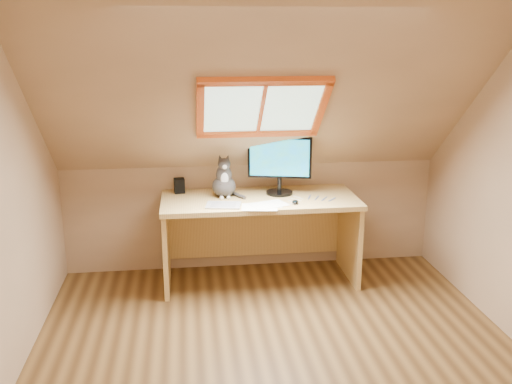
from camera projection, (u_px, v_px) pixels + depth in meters
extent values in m
plane|color=brown|center=(281.00, 363.00, 3.92)|extent=(3.50, 3.50, 0.00)
cube|color=tan|center=(372.00, 338.00, 1.92)|extent=(3.50, 0.02, 2.40)
cube|color=tan|center=(251.00, 216.00, 5.45)|extent=(3.50, 0.02, 1.00)
cube|color=tan|center=(263.00, 99.00, 4.39)|extent=(3.50, 1.56, 1.41)
cube|color=#B2E0CC|center=(261.00, 107.00, 4.48)|extent=(0.90, 0.53, 0.48)
cube|color=#E75915|center=(261.00, 107.00, 4.48)|extent=(1.02, 0.64, 0.59)
cube|color=#DFB86A|center=(260.00, 200.00, 5.03)|extent=(1.73, 0.76, 0.04)
cube|color=#DFB86A|center=(166.00, 246.00, 5.04)|extent=(0.04, 0.68, 0.74)
cube|color=#DFB86A|center=(349.00, 238.00, 5.24)|extent=(0.04, 0.68, 0.74)
cube|color=#DFB86A|center=(255.00, 229.00, 5.47)|extent=(1.63, 0.03, 0.52)
cylinder|color=black|center=(279.00, 193.00, 5.14)|extent=(0.24, 0.24, 0.02)
cylinder|color=black|center=(279.00, 184.00, 5.12)|extent=(0.04, 0.04, 0.13)
cube|color=black|center=(280.00, 157.00, 5.05)|extent=(0.56, 0.18, 0.37)
cube|color=blue|center=(279.00, 158.00, 5.03)|extent=(0.51, 0.13, 0.33)
ellipsoid|color=#413C3A|center=(224.00, 186.00, 5.05)|extent=(0.22, 0.26, 0.18)
ellipsoid|color=#413C3A|center=(224.00, 175.00, 5.01)|extent=(0.14, 0.14, 0.20)
ellipsoid|color=silver|center=(225.00, 179.00, 4.96)|extent=(0.07, 0.04, 0.11)
ellipsoid|color=#413C3A|center=(224.00, 164.00, 4.94)|extent=(0.11, 0.10, 0.10)
sphere|color=silver|center=(225.00, 167.00, 4.90)|extent=(0.04, 0.04, 0.04)
cone|color=#413C3A|center=(220.00, 158.00, 4.94)|extent=(0.05, 0.05, 0.06)
cone|color=#413C3A|center=(228.00, 158.00, 4.95)|extent=(0.05, 0.05, 0.06)
cube|color=black|center=(179.00, 186.00, 5.16)|extent=(0.10, 0.10, 0.13)
cube|color=#B2B2B7|center=(223.00, 205.00, 4.78)|extent=(0.32, 0.25, 0.01)
ellipsoid|color=black|center=(295.00, 202.00, 4.84)|extent=(0.08, 0.11, 0.03)
cube|color=white|center=(260.00, 206.00, 4.78)|extent=(0.33, 0.27, 0.00)
cube|color=white|center=(260.00, 206.00, 4.77)|extent=(0.32, 0.24, 0.00)
cube|color=white|center=(260.00, 206.00, 4.77)|extent=(0.35, 0.30, 0.00)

